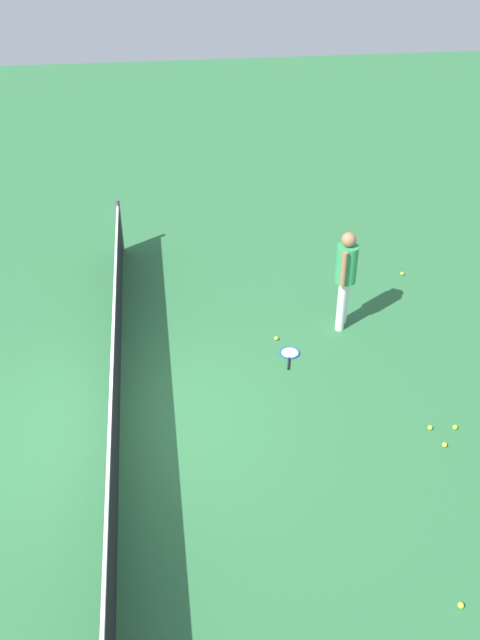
% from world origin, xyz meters
% --- Properties ---
extents(ground_plane, '(40.00, 40.00, 0.00)m').
position_xyz_m(ground_plane, '(0.00, 0.00, 0.00)').
color(ground_plane, '#2D6B3D').
extents(court_net, '(10.09, 0.09, 1.07)m').
position_xyz_m(court_net, '(0.00, 0.00, 0.50)').
color(court_net, '#4C4C51').
rests_on(court_net, ground_plane).
extents(player_near_side, '(0.51, 0.46, 1.70)m').
position_xyz_m(player_near_side, '(1.91, -3.60, 1.01)').
color(player_near_side, white).
rests_on(player_near_side, ground_plane).
extents(tennis_racket_near_player, '(0.61, 0.38, 0.03)m').
position_xyz_m(tennis_racket_near_player, '(1.23, -2.61, 0.01)').
color(tennis_racket_near_player, blue).
rests_on(tennis_racket_near_player, ground_plane).
extents(tennis_ball_near_player, '(0.07, 0.07, 0.07)m').
position_xyz_m(tennis_ball_near_player, '(-3.30, -3.54, 0.03)').
color(tennis_ball_near_player, '#C6E033').
rests_on(tennis_ball_near_player, ground_plane).
extents(tennis_ball_by_net, '(0.07, 0.07, 0.07)m').
position_xyz_m(tennis_ball_by_net, '(-1.03, -4.25, 0.03)').
color(tennis_ball_by_net, '#C6E033').
rests_on(tennis_ball_by_net, ground_plane).
extents(tennis_ball_midcourt, '(0.07, 0.07, 0.07)m').
position_xyz_m(tennis_ball_midcourt, '(3.37, -5.14, 0.03)').
color(tennis_ball_midcourt, '#C6E033').
rests_on(tennis_ball_midcourt, ground_plane).
extents(tennis_ball_baseline, '(0.07, 0.07, 0.07)m').
position_xyz_m(tennis_ball_baseline, '(1.64, -2.48, 0.03)').
color(tennis_ball_baseline, '#C6E033').
rests_on(tennis_ball_baseline, ground_plane).
extents(tennis_ball_stray_left, '(0.07, 0.07, 0.07)m').
position_xyz_m(tennis_ball_stray_left, '(-0.72, -4.51, 0.03)').
color(tennis_ball_stray_left, '#C6E033').
rests_on(tennis_ball_stray_left, ground_plane).
extents(tennis_ball_stray_right, '(0.07, 0.07, 0.07)m').
position_xyz_m(tennis_ball_stray_right, '(-0.69, -4.18, 0.03)').
color(tennis_ball_stray_right, '#C6E033').
rests_on(tennis_ball_stray_right, ground_plane).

